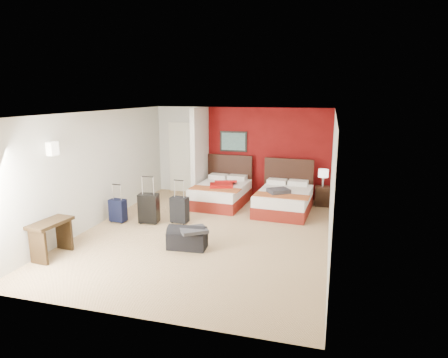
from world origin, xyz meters
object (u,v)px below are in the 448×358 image
(table_lamp, at_px, (323,178))
(suitcase_charcoal, at_px, (180,211))
(red_suitcase_open, at_px, (223,184))
(bed_left, at_px, (221,194))
(nightstand, at_px, (322,196))
(bed_right, at_px, (284,201))
(desk, at_px, (52,239))
(suitcase_black, at_px, (149,209))
(duffel_bag, at_px, (187,239))
(suitcase_navy, at_px, (118,211))

(table_lamp, bearing_deg, suitcase_charcoal, -143.09)
(red_suitcase_open, distance_m, table_lamp, 2.58)
(red_suitcase_open, relative_size, suitcase_charcoal, 1.40)
(bed_left, bearing_deg, table_lamp, 16.83)
(bed_left, xyz_separation_m, nightstand, (2.58, 0.60, -0.01))
(bed_right, bearing_deg, table_lamp, 46.14)
(bed_right, distance_m, suitcase_charcoal, 2.62)
(bed_right, xyz_separation_m, nightstand, (0.90, 0.82, -0.01))
(bed_right, xyz_separation_m, suitcase_charcoal, (-2.17, -1.48, 0.02))
(red_suitcase_open, height_order, desk, desk)
(suitcase_black, distance_m, duffel_bag, 1.76)
(bed_right, height_order, table_lamp, table_lamp)
(bed_right, relative_size, suitcase_black, 2.74)
(duffel_bag, relative_size, desk, 0.91)
(duffel_bag, bearing_deg, bed_right, 58.05)
(bed_left, height_order, suitcase_navy, bed_left)
(bed_left, distance_m, suitcase_black, 2.22)
(bed_right, distance_m, nightstand, 1.22)
(table_lamp, xyz_separation_m, duffel_bag, (-2.38, -3.64, -0.55))
(bed_left, xyz_separation_m, duffel_bag, (0.20, -3.03, -0.08))
(desk, bearing_deg, table_lamp, 50.33)
(suitcase_charcoal, bearing_deg, bed_left, 79.13)
(bed_right, height_order, suitcase_navy, bed_right)
(red_suitcase_open, xyz_separation_m, duffel_bag, (0.10, -2.93, -0.40))
(suitcase_charcoal, bearing_deg, red_suitcase_open, 74.96)
(bed_left, distance_m, desk, 4.49)
(bed_left, xyz_separation_m, red_suitcase_open, (0.10, -0.10, 0.32))
(suitcase_black, height_order, duffel_bag, suitcase_black)
(table_lamp, height_order, desk, table_lamp)
(nightstand, bearing_deg, red_suitcase_open, -167.89)
(bed_left, xyz_separation_m, desk, (-2.00, -4.02, 0.07))
(nightstand, distance_m, suitcase_charcoal, 3.83)
(bed_right, xyz_separation_m, desk, (-3.68, -3.81, 0.06))
(bed_left, bearing_deg, duffel_bag, -82.52)
(bed_right, xyz_separation_m, table_lamp, (0.90, 0.82, 0.47))
(bed_right, height_order, desk, desk)
(bed_right, distance_m, table_lamp, 1.30)
(bed_right, bearing_deg, nightstand, 46.14)
(suitcase_black, relative_size, suitcase_charcoal, 1.14)
(suitcase_charcoal, height_order, suitcase_navy, suitcase_charcoal)
(nightstand, distance_m, duffel_bag, 4.34)
(suitcase_charcoal, xyz_separation_m, desk, (-1.51, -2.33, 0.05))
(bed_left, height_order, suitcase_black, suitcase_black)
(bed_left, distance_m, nightstand, 2.65)
(table_lamp, xyz_separation_m, suitcase_black, (-3.72, -2.50, -0.41))
(red_suitcase_open, bearing_deg, suitcase_black, -141.94)
(suitcase_black, bearing_deg, duffel_bag, -46.30)
(bed_left, height_order, bed_right, bed_right)
(red_suitcase_open, relative_size, duffel_bag, 1.11)
(bed_right, distance_m, duffel_bag, 3.18)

